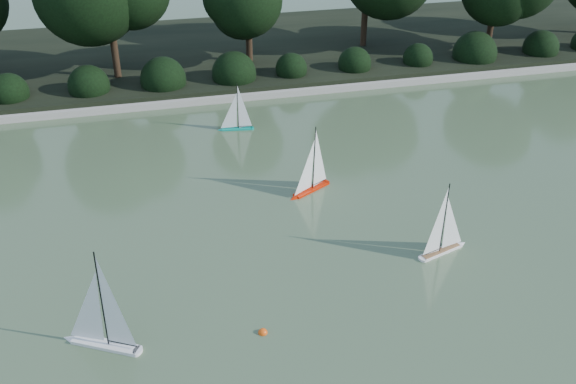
{
  "coord_description": "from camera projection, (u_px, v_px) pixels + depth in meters",
  "views": [
    {
      "loc": [
        -2.67,
        -7.64,
        6.58
      ],
      "look_at": [
        -0.09,
        2.4,
        0.7
      ],
      "focal_mm": 40.0,
      "sensor_mm": 36.0,
      "label": 1
    }
  ],
  "objects": [
    {
      "name": "sailboat_orange",
      "position": [
        309.0,
        181.0,
        13.23
      ],
      "size": [
        1.04,
        0.68,
        1.53
      ],
      "color": "red",
      "rests_on": "ground"
    },
    {
      "name": "shrub_hedge",
      "position": [
        226.0,
        74.0,
        18.37
      ],
      "size": [
        29.1,
        1.1,
        1.1
      ],
      "color": "black",
      "rests_on": "ground"
    },
    {
      "name": "sailboat_white_b",
      "position": [
        446.0,
        240.0,
        11.35
      ],
      "size": [
        1.1,
        0.49,
        1.51
      ],
      "color": "white",
      "rests_on": "ground"
    },
    {
      "name": "sailboat_teal",
      "position": [
        234.0,
        122.0,
        16.0
      ],
      "size": [
        0.94,
        0.29,
        1.28
      ],
      "color": "#09927B",
      "rests_on": "ground"
    },
    {
      "name": "pond_coping",
      "position": [
        232.0,
        97.0,
        17.79
      ],
      "size": [
        40.0,
        0.35,
        0.18
      ],
      "primitive_type": "cube",
      "color": "gray",
      "rests_on": "ground"
    },
    {
      "name": "sailboat_white_a",
      "position": [
        97.0,
        330.0,
        9.25
      ],
      "size": [
        1.19,
        0.78,
        1.75
      ],
      "color": "silver",
      "rests_on": "ground"
    },
    {
      "name": "ground",
      "position": [
        330.0,
        301.0,
        10.26
      ],
      "size": [
        80.0,
        80.0,
        0.0
      ],
      "primitive_type": "plane",
      "color": "#394B2D",
      "rests_on": "ground"
    },
    {
      "name": "race_buoy",
      "position": [
        263.0,
        333.0,
        9.6
      ],
      "size": [
        0.14,
        0.14,
        0.14
      ],
      "primitive_type": "sphere",
      "color": "#E94C0C",
      "rests_on": "ground"
    },
    {
      "name": "far_bank",
      "position": [
        210.0,
        53.0,
        21.13
      ],
      "size": [
        40.0,
        8.0,
        0.3
      ],
      "primitive_type": "cube",
      "color": "black",
      "rests_on": "ground"
    }
  ]
}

